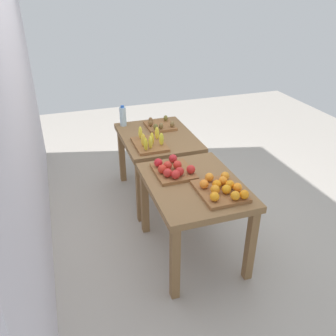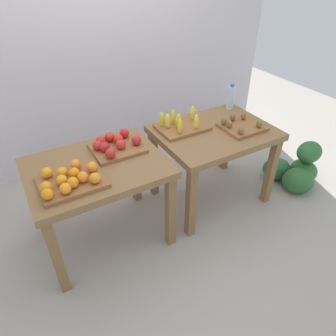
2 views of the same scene
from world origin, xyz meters
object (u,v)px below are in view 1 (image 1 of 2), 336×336
(watermelon_pile, at_px, (157,147))
(apple_bin, at_px, (173,169))
(display_table_right, at_px, (158,144))
(banana_crate, at_px, (150,142))
(orange_bin, at_px, (222,189))
(display_table_left, at_px, (194,194))
(kiwi_bin, at_px, (160,125))
(water_bottle, at_px, (123,116))

(watermelon_pile, bearing_deg, apple_bin, 167.70)
(display_table_right, height_order, apple_bin, apple_bin)
(banana_crate, bearing_deg, orange_bin, -164.05)
(banana_crate, bearing_deg, watermelon_pile, -20.02)
(apple_bin, bearing_deg, display_table_left, -149.70)
(display_table_right, height_order, kiwi_bin, kiwi_bin)
(display_table_left, xyz_separation_m, apple_bin, (0.22, 0.13, 0.16))
(display_table_left, distance_m, orange_bin, 0.31)
(display_table_left, distance_m, banana_crate, 0.89)
(display_table_left, xyz_separation_m, water_bottle, (1.54, 0.30, 0.23))
(water_bottle, distance_m, watermelon_pile, 1.07)
(display_table_left, xyz_separation_m, orange_bin, (-0.22, -0.15, 0.16))
(watermelon_pile, bearing_deg, water_bottle, 132.55)
(water_bottle, xyz_separation_m, watermelon_pile, (0.53, -0.58, -0.72))
(water_bottle, bearing_deg, display_table_right, -143.89)
(display_table_right, xyz_separation_m, banana_crate, (-0.26, 0.16, 0.16))
(watermelon_pile, bearing_deg, display_table_right, 163.67)
(display_table_right, relative_size, banana_crate, 2.36)
(apple_bin, bearing_deg, watermelon_pile, -12.30)
(orange_bin, bearing_deg, display_table_left, 33.30)
(display_table_right, relative_size, water_bottle, 4.17)
(banana_crate, height_order, kiwi_bin, banana_crate)
(kiwi_bin, bearing_deg, apple_bin, 168.73)
(apple_bin, distance_m, watermelon_pile, 2.00)
(water_bottle, bearing_deg, watermelon_pile, -47.45)
(apple_bin, height_order, water_bottle, water_bottle)
(display_table_right, height_order, watermelon_pile, display_table_right)
(apple_bin, relative_size, water_bottle, 1.61)
(watermelon_pile, bearing_deg, display_table_left, 172.35)
(display_table_right, distance_m, kiwi_bin, 0.28)
(banana_crate, height_order, water_bottle, water_bottle)
(watermelon_pile, bearing_deg, banana_crate, 159.98)
(display_table_left, xyz_separation_m, kiwi_bin, (1.34, -0.10, 0.14))
(display_table_right, bearing_deg, orange_bin, -173.73)
(display_table_right, height_order, water_bottle, water_bottle)
(apple_bin, relative_size, watermelon_pile, 0.61)
(orange_bin, relative_size, banana_crate, 1.01)
(display_table_left, bearing_deg, apple_bin, 30.30)
(display_table_left, relative_size, apple_bin, 2.59)
(banana_crate, bearing_deg, kiwi_bin, -28.52)
(apple_bin, height_order, kiwi_bin, apple_bin)
(display_table_left, height_order, display_table_right, same)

